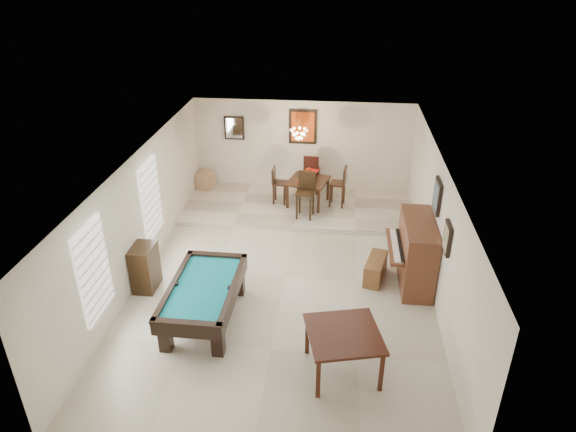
% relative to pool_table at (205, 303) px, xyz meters
% --- Properties ---
extents(ground_plane, '(6.00, 9.00, 0.02)m').
position_rel_pool_table_xyz_m(ground_plane, '(1.32, 1.54, -0.38)').
color(ground_plane, beige).
extents(wall_back, '(6.00, 0.04, 2.60)m').
position_rel_pool_table_xyz_m(wall_back, '(1.32, 6.04, 0.93)').
color(wall_back, silver).
rests_on(wall_back, ground_plane).
extents(wall_front, '(6.00, 0.04, 2.60)m').
position_rel_pool_table_xyz_m(wall_front, '(1.32, -2.96, 0.93)').
color(wall_front, silver).
rests_on(wall_front, ground_plane).
extents(wall_left, '(0.04, 9.00, 2.60)m').
position_rel_pool_table_xyz_m(wall_left, '(-1.68, 1.54, 0.93)').
color(wall_left, silver).
rests_on(wall_left, ground_plane).
extents(wall_right, '(0.04, 9.00, 2.60)m').
position_rel_pool_table_xyz_m(wall_right, '(4.32, 1.54, 0.93)').
color(wall_right, silver).
rests_on(wall_right, ground_plane).
extents(ceiling, '(6.00, 9.00, 0.04)m').
position_rel_pool_table_xyz_m(ceiling, '(1.32, 1.54, 2.23)').
color(ceiling, white).
rests_on(ceiling, wall_back).
extents(dining_step, '(6.00, 2.50, 0.12)m').
position_rel_pool_table_xyz_m(dining_step, '(1.32, 4.79, -0.31)').
color(dining_step, beige).
rests_on(dining_step, ground_plane).
extents(window_left_front, '(0.06, 1.00, 1.70)m').
position_rel_pool_table_xyz_m(window_left_front, '(-1.65, -0.66, 1.03)').
color(window_left_front, white).
rests_on(window_left_front, wall_left).
extents(window_left_rear, '(0.06, 1.00, 1.70)m').
position_rel_pool_table_xyz_m(window_left_rear, '(-1.65, 2.14, 1.03)').
color(window_left_rear, white).
rests_on(window_left_rear, wall_left).
extents(pool_table, '(1.23, 2.23, 0.74)m').
position_rel_pool_table_xyz_m(pool_table, '(0.00, 0.00, 0.00)').
color(pool_table, black).
rests_on(pool_table, ground_plane).
extents(square_table, '(1.38, 1.38, 0.79)m').
position_rel_pool_table_xyz_m(square_table, '(2.55, -1.06, 0.02)').
color(square_table, black).
rests_on(square_table, ground_plane).
extents(upright_piano, '(0.93, 1.67, 1.39)m').
position_rel_pool_table_xyz_m(upright_piano, '(3.84, 1.68, 0.33)').
color(upright_piano, brown).
rests_on(upright_piano, ground_plane).
extents(piano_bench, '(0.54, 0.93, 0.48)m').
position_rel_pool_table_xyz_m(piano_bench, '(3.21, 1.68, -0.13)').
color(piano_bench, brown).
rests_on(piano_bench, ground_plane).
extents(apothecary_chest, '(0.42, 0.64, 0.95)m').
position_rel_pool_table_xyz_m(apothecary_chest, '(-1.44, 0.89, 0.11)').
color(apothecary_chest, black).
rests_on(apothecary_chest, ground_plane).
extents(dining_table, '(1.19, 1.19, 0.81)m').
position_rel_pool_table_xyz_m(dining_table, '(1.57, 4.90, 0.15)').
color(dining_table, black).
rests_on(dining_table, dining_step).
extents(flower_vase, '(0.15, 0.15, 0.22)m').
position_rel_pool_table_xyz_m(flower_vase, '(1.57, 4.90, 0.67)').
color(flower_vase, red).
rests_on(flower_vase, dining_table).
extents(dining_chair_south, '(0.49, 0.49, 1.17)m').
position_rel_pool_table_xyz_m(dining_chair_south, '(1.55, 4.13, 0.34)').
color(dining_chair_south, black).
rests_on(dining_chair_south, dining_step).
extents(dining_chair_north, '(0.45, 0.45, 1.12)m').
position_rel_pool_table_xyz_m(dining_chair_north, '(1.62, 5.69, 0.31)').
color(dining_chair_north, black).
rests_on(dining_chair_north, dining_step).
extents(dining_chair_west, '(0.38, 0.38, 0.98)m').
position_rel_pool_table_xyz_m(dining_chair_west, '(0.82, 4.90, 0.24)').
color(dining_chair_west, black).
rests_on(dining_chair_west, dining_step).
extents(dining_chair_east, '(0.45, 0.45, 1.09)m').
position_rel_pool_table_xyz_m(dining_chair_east, '(2.34, 4.89, 0.30)').
color(dining_chair_east, black).
rests_on(dining_chair_east, dining_step).
extents(corner_bench, '(0.49, 0.57, 0.46)m').
position_rel_pool_table_xyz_m(corner_bench, '(-1.41, 5.66, -0.02)').
color(corner_bench, tan).
rests_on(corner_bench, dining_step).
extents(chandelier, '(0.44, 0.44, 0.60)m').
position_rel_pool_table_xyz_m(chandelier, '(1.32, 4.74, 1.83)').
color(chandelier, '#FFE5B2').
rests_on(chandelier, ceiling).
extents(back_painting, '(0.75, 0.06, 0.95)m').
position_rel_pool_table_xyz_m(back_painting, '(1.32, 6.00, 1.53)').
color(back_painting, '#D84C14').
rests_on(back_painting, wall_back).
extents(back_mirror, '(0.55, 0.06, 0.65)m').
position_rel_pool_table_xyz_m(back_mirror, '(-0.58, 6.00, 1.43)').
color(back_mirror, white).
rests_on(back_mirror, wall_back).
extents(right_picture_upper, '(0.06, 0.55, 0.65)m').
position_rel_pool_table_xyz_m(right_picture_upper, '(4.28, 1.84, 1.53)').
color(right_picture_upper, slate).
rests_on(right_picture_upper, wall_right).
extents(right_picture_lower, '(0.06, 0.45, 0.55)m').
position_rel_pool_table_xyz_m(right_picture_lower, '(4.28, 0.54, 1.33)').
color(right_picture_lower, gray).
rests_on(right_picture_lower, wall_right).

